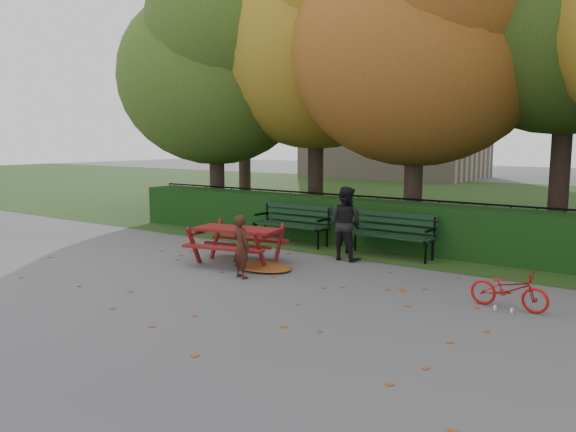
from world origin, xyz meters
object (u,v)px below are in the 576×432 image
Objects in this scene: bench_right at (391,231)px; child at (241,247)px; tree_b at (323,25)px; tree_f at (247,43)px; adult at (345,223)px; tree_c at (428,29)px; bench_left at (293,221)px; tree_a at (218,62)px; picnic_table at (237,236)px; bicycle at (509,289)px.

child is (-1.31, -3.11, 0.02)m from bench_right.
tree_b is 0.96× the size of tree_f.
bench_right is at bearing -122.39° from adult.
tree_c is 4.44× the size of bench_left.
tree_f is 11.19m from bench_right.
picnic_table is at bearing -44.92° from tree_a.
bicycle is (11.10, -7.86, -5.41)m from tree_f.
tree_a is 6.04m from tree_c.
tree_b reaches higher than bench_right.
bicycle is at bearing -55.64° from tree_c.
tree_a is 6.91× the size of child.
bicycle is at bearing -23.78° from bench_left.
tree_a reaches higher than child.
tree_b reaches higher than child.
bench_right is at bearing -83.30° from tree_c.
tree_b is 6.74m from adult.
bench_right is (6.29, -1.88, -4.00)m from tree_a.
bench_left is (5.83, -5.54, -5.17)m from tree_f.
bench_right is (0.27, -2.26, -4.30)m from tree_c.
tree_f is at bearing -33.35° from child.
tree_b reaches higher than bench_left.
child reaches higher than picnic_table.
tree_c is at bearing -91.80° from adult.
tree_c is 4.87m from bench_right.
bench_left is 1.98m from adult.
tree_b is 8.15m from child.
tree_b is at bearing 110.58° from bench_left.
picnic_table is (4.20, -4.19, -3.99)m from tree_a.
picnic_table is 4.96m from bicycle.
bench_right is 3.12m from picnic_table.
tree_a is at bearing 163.39° from bench_right.
picnic_table is (-2.08, -2.32, 0.02)m from bench_right.
tree_a is 4.31m from tree_f.
picnic_table is at bearing 92.05° from bicycle.
picnic_table is 1.69× the size of child.
picnic_table is at bearing -131.99° from bench_right.
tree_f reaches higher than tree_a.
tree_a is at bearing -20.78° from adult.
tree_a is 4.16× the size of bench_right.
tree_a is 10.93m from bicycle.
tree_f is 8.65× the size of bicycle.
tree_b is (2.74, 1.17, 0.88)m from tree_a.
tree_f is (-4.69, 2.49, 0.29)m from tree_b.
child is at bearing -45.03° from tree_a.
picnic_table is at bearing -51.94° from tree_f.
tree_c reaches higher than tree_a.
bench_right is 1.66× the size of child.
tree_c reaches higher than bicycle.
bench_left reaches higher than picnic_table.
picnic_table is (6.15, -7.85, -5.16)m from tree_f.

